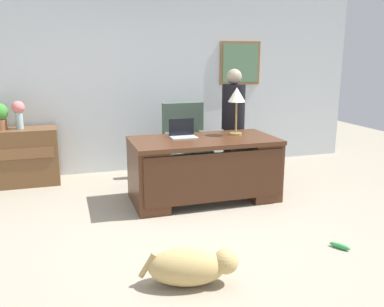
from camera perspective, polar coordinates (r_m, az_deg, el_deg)
name	(u,v)px	position (r m, az deg, el deg)	size (l,w,h in m)	color
ground_plane	(198,231)	(4.31, 0.84, -10.67)	(12.00, 12.00, 0.00)	#9E937F
back_wall	(146,82)	(6.47, -6.35, 9.73)	(7.00, 0.16, 2.70)	silver
desk	(204,167)	(5.07, 1.74, -1.91)	(1.77, 0.89, 0.77)	#4C2B19
credenza	(2,158)	(6.20, -24.77, -0.58)	(1.48, 0.50, 0.78)	brown
armchair	(186,146)	(5.96, -0.83, 1.10)	(0.60, 0.59, 1.09)	#475B4C
person_standing	(233,125)	(5.80, 5.69, 3.94)	(0.32, 0.32, 1.58)	#262323
dog_lying	(191,266)	(3.34, -0.07, -15.29)	(0.77, 0.45, 0.30)	tan
laptop	(183,133)	(5.08, -1.30, 2.87)	(0.32, 0.22, 0.22)	#B2B5BA
desk_lamp	(237,98)	(5.22, 6.19, 7.68)	(0.22, 0.22, 0.60)	#9E8447
vase_with_flowers	(18,111)	(6.06, -22.88, 5.39)	(0.17, 0.17, 0.38)	#A4C6CB
dog_toy_bone	(340,246)	(4.18, 19.76, -11.95)	(0.20, 0.05, 0.05)	green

